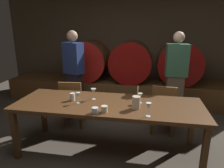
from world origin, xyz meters
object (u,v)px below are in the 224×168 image
Objects in this scene: pitcher at (136,102)px; cup_left at (72,97)px; guest_left at (74,72)px; wine_glass_far_left at (78,95)px; cup_right at (104,109)px; wine_glass_center_left at (93,91)px; cup_center at (95,110)px; dining_table at (108,107)px; wine_glass_far_right at (149,107)px; wine_barrel_right at (178,63)px; guest_right at (175,79)px; candle_center at (138,94)px; chair_right at (164,107)px; wine_barrel_center at (131,62)px; wine_barrel_left at (89,60)px; chair_left at (72,101)px; wine_glass_center_right at (140,96)px.

pitcher is 1.55× the size of cup_left.
guest_left is 11.07× the size of wine_glass_far_left.
wine_glass_center_left is at bearing 120.62° from cup_right.
dining_table is at bearing 75.45° from cup_center.
wine_glass_far_right reaches higher than wine_glass_far_left.
wine_barrel_right is 5.80× the size of wine_glass_center_left.
guest_right is 1.55m from wine_glass_far_right.
wine_glass_center_left is at bearing -160.51° from candle_center.
wine_glass_far_right reaches higher than dining_table.
wine_glass_far_right is 2.05× the size of cup_right.
chair_right is at bearing 51.59° from cup_right.
dining_table is 0.39m from cup_center.
guest_right is 15.87× the size of cup_left.
wine_barrel_left is at bearing 180.00° from wine_barrel_center.
wine_barrel_left is 2.22m from guest_right.
wine_glass_far_right is (0.56, -0.34, 0.19)m from dining_table.
guest_left reaches higher than cup_right.
guest_right is 1.02m from candle_center.
wine_glass_center_left is 1.52× the size of cup_left.
dining_table is 3.00× the size of chair_left.
cup_left is (0.38, -2.17, -0.17)m from wine_barrel_left.
pitcher is at bearing -3.83° from wine_glass_far_left.
cup_right is at bearing -115.55° from wine_barrel_right.
guest_left reaches higher than chair_right.
candle_center is at bearing 90.65° from pitcher.
wine_glass_center_right is (1.36, -2.10, -0.12)m from wine_barrel_left.
candle_center reaches higher than wine_glass_far_right.
chair_left is at bearing -143.20° from wine_barrel_right.
wine_barrel_left is at bearing -31.63° from guest_right.
wine_glass_far_right is (1.37, -1.02, 0.41)m from chair_left.
wine_glass_center_right is at bearing 78.96° from pitcher.
wine_barrel_center is 2.13m from wine_glass_center_right.
wine_barrel_left is 5.52× the size of wine_glass_far_right.
candle_center is at bearing 164.32° from guest_left.
guest_right is (1.95, -1.05, -0.11)m from wine_barrel_left.
candle_center reaches higher than cup_right.
wine_barrel_right is at bearing -138.71° from guest_left.
wine_barrel_right reaches higher than pitcher.
dining_table is at bearing 92.26° from cup_right.
cup_right is (0.99, -1.61, -0.08)m from guest_left.
cup_right is at bearing -69.60° from wine_barrel_left.
wine_glass_center_left is (0.74, -1.18, 0.00)m from guest_left.
wine_glass_center_left is at bearing 129.10° from chair_left.
wine_barrel_right is 0.56× the size of guest_right.
wine_glass_far_left is 1.84× the size of cup_right.
chair_left is at bearing 10.67° from guest_right.
wine_barrel_right reaches higher than cup_left.
wine_glass_center_left is (0.68, -2.07, -0.10)m from wine_barrel_left.
wine_barrel_center reaches higher than pitcher.
cup_left is at bearing 178.26° from dining_table.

